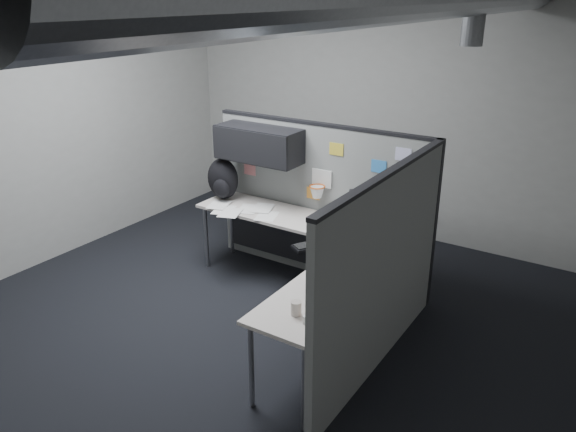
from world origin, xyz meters
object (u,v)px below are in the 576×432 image
Objects in this scene: phone at (329,282)px; backpack at (223,180)px; desk at (309,245)px; keyboard at (315,245)px; monitor at (373,217)px.

backpack is at bearing 164.26° from phone.
desk is at bearing -24.83° from backpack.
keyboard reaches higher than desk.
phone is 0.58× the size of backpack.
phone is at bearing -41.14° from backpack.
desk is at bearing 143.31° from phone.
keyboard is 1.56m from backpack.
backpack is (-1.91, 1.10, 0.17)m from phone.
monitor is at bearing 18.58° from desk.
monitor is 1.00m from phone.
monitor is 2.05× the size of phone.
monitor is at bearing 33.99° from keyboard.
backpack is (-1.45, 0.52, 0.20)m from keyboard.
desk is at bearing -156.87° from monitor.
backpack is (-1.27, 0.31, 0.33)m from desk.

